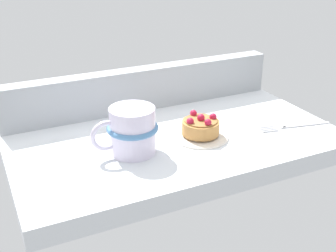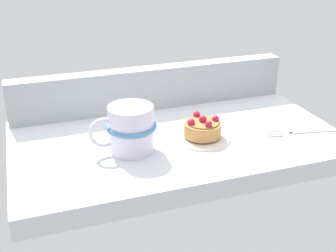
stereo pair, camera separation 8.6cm
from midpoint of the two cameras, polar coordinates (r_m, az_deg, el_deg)
ground_plane at (r=91.76cm, az=-1.77°, el=-2.39°), size 67.60×38.33×3.91cm
window_rail_back at (r=103.66cm, az=-5.67°, el=4.90°), size 66.25×4.18×9.87cm
dessert_plate at (r=89.99cm, az=1.56°, el=-1.29°), size 11.75×11.75×0.84cm
raspberry_tart at (r=89.08cm, az=1.58°, el=-0.07°), size 7.69×7.69×4.32cm
coffee_mug at (r=82.78cm, az=-7.76°, el=-0.65°), size 13.23×9.87×9.21cm
dessert_fork at (r=97.38cm, az=13.86°, el=-0.01°), size 16.37×4.83×0.60cm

